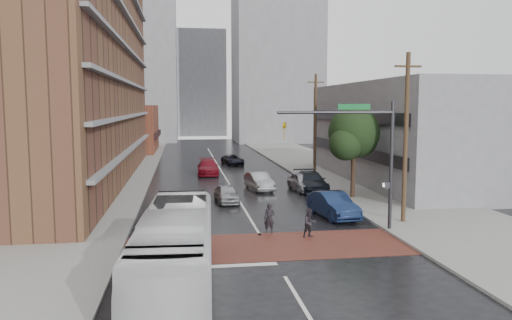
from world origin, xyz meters
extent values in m
plane|color=black|center=(0.00, 0.00, 0.00)|extent=(160.00, 160.00, 0.00)
cube|color=maroon|center=(0.00, 0.50, 0.01)|extent=(14.00, 5.00, 0.02)
cube|color=gray|center=(-11.50, 25.00, 0.07)|extent=(9.00, 90.00, 0.15)
cube|color=gray|center=(11.50, 25.00, 0.07)|extent=(9.00, 90.00, 0.15)
cube|color=brown|center=(-14.00, 24.00, 14.00)|extent=(10.00, 44.00, 28.00)
cube|color=brown|center=(-12.00, 54.00, 3.50)|extent=(8.00, 16.00, 7.00)
cube|color=gray|center=(16.50, 20.00, 4.50)|extent=(11.00, 26.00, 9.00)
cube|color=gray|center=(-14.00, 78.00, 16.00)|extent=(18.00, 16.00, 32.00)
cube|color=gray|center=(14.00, 72.00, 18.00)|extent=(16.00, 14.00, 36.00)
cube|color=gray|center=(0.00, 95.00, 12.00)|extent=(12.00, 10.00, 24.00)
cylinder|color=#332319|center=(8.50, 12.00, 2.00)|extent=(0.36, 0.36, 4.00)
sphere|color=black|center=(8.50, 12.00, 5.00)|extent=(3.80, 3.80, 3.80)
sphere|color=black|center=(7.60, 11.20, 4.20)|extent=(2.40, 2.40, 2.40)
sphere|color=black|center=(9.30, 12.80, 4.40)|extent=(2.60, 2.60, 2.60)
cylinder|color=#2D2D33|center=(7.30, 2.50, 3.60)|extent=(0.20, 0.20, 7.20)
cylinder|color=#2D2D33|center=(4.10, 2.50, 6.60)|extent=(6.40, 0.16, 0.16)
imported|color=gold|center=(1.30, 2.50, 5.60)|extent=(0.20, 0.16, 1.00)
cube|color=#0C5926|center=(5.10, 2.50, 6.90)|extent=(1.80, 0.05, 0.30)
cube|color=#2D2D33|center=(7.05, 2.50, 2.60)|extent=(0.30, 0.30, 0.35)
cylinder|color=#473321|center=(8.80, 4.00, 5.00)|extent=(0.26, 0.26, 10.00)
cube|color=#473321|center=(8.80, 4.00, 9.20)|extent=(1.60, 0.12, 0.12)
cylinder|color=#473321|center=(8.80, 24.00, 5.00)|extent=(0.26, 0.26, 10.00)
cube|color=#473321|center=(8.80, 24.00, 9.20)|extent=(1.60, 0.12, 0.12)
imported|color=silver|center=(-4.36, -4.94, 1.56)|extent=(3.24, 11.34, 3.12)
imported|color=black|center=(0.58, 3.00, 0.83)|extent=(0.70, 0.58, 1.65)
imported|color=#252026|center=(2.56, 1.83, 0.77)|extent=(0.88, 0.76, 1.54)
imported|color=#9A9CA1|center=(-0.97, 12.07, 0.64)|extent=(1.79, 3.87, 1.28)
imported|color=#A1A6A9|center=(2.18, 16.95, 0.72)|extent=(2.14, 4.53, 1.44)
imported|color=maroon|center=(-1.55, 26.85, 0.75)|extent=(2.23, 5.23, 1.50)
imported|color=black|center=(1.77, 34.82, 0.59)|extent=(2.68, 4.56, 1.19)
imported|color=#132245|center=(5.20, 6.25, 0.79)|extent=(2.34, 4.98, 1.58)
imported|color=black|center=(6.30, 16.00, 0.77)|extent=(2.29, 5.38, 1.55)
imported|color=#A1A3A8|center=(5.67, 16.03, 0.75)|extent=(2.12, 4.52, 1.50)
camera|label=1|loc=(-4.05, -23.35, 6.98)|focal=35.00mm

